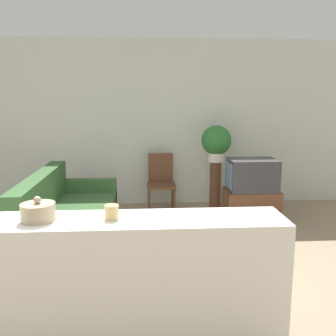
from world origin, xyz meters
TOP-DOWN VIEW (x-y plane):
  - ground_plane at (0.00, 0.00)m, footprint 14.00×14.00m
  - wall_back at (0.00, 3.43)m, footprint 9.00×0.06m
  - couch at (-0.64, 1.60)m, footprint 0.92×1.99m
  - tv_stand at (1.77, 2.23)m, footprint 0.74×0.49m
  - television at (1.77, 2.23)m, footprint 0.67×0.46m
  - wooden_chair at (0.54, 3.00)m, footprint 0.44×0.44m
  - plant_stand at (1.39, 2.92)m, footprint 0.18×0.18m
  - potted_plant at (1.39, 2.92)m, footprint 0.46×0.46m
  - foreground_counter at (0.00, -0.33)m, footprint 2.49×0.44m
  - decorative_bowl at (-0.43, -0.33)m, footprint 0.23×0.23m
  - candle_jar at (0.05, -0.33)m, footprint 0.10×0.10m

SIDE VIEW (x-z plane):
  - ground_plane at x=0.00m, z-range 0.00..0.00m
  - tv_stand at x=1.77m, z-range 0.00..0.50m
  - couch at x=-0.64m, z-range -0.14..0.75m
  - plant_stand at x=1.39m, z-range 0.00..0.79m
  - foreground_counter at x=0.00m, z-range 0.00..0.97m
  - wooden_chair at x=0.54m, z-range 0.04..0.94m
  - television at x=1.77m, z-range 0.50..0.94m
  - candle_jar at x=0.05m, z-range 0.97..1.06m
  - decorative_bowl at x=-0.43m, z-range 0.94..1.11m
  - potted_plant at x=1.39m, z-range 0.82..1.38m
  - wall_back at x=0.00m, z-range 0.00..2.70m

